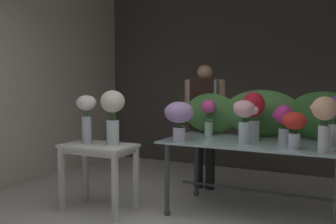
{
  "coord_description": "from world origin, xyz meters",
  "views": [
    {
      "loc": [
        1.55,
        -2.49,
        1.42
      ],
      "look_at": [
        -0.28,
        1.13,
        1.1
      ],
      "focal_mm": 41.92,
      "sensor_mm": 36.0,
      "label": 1
    }
  ],
  "objects_px": {
    "display_table_glass": "(255,152)",
    "vase_crimson_dahlias": "(253,111)",
    "side_table_white": "(99,154)",
    "vase_violet_anemones": "(334,118)",
    "vase_white_roses_tall": "(86,114)",
    "florist": "(205,113)",
    "vase_cream_lisianthus_tall": "(113,111)",
    "vase_peach_snapdragons": "(324,116)",
    "vase_scarlet_ranunculus": "(295,125)",
    "vase_magenta_peonies": "(284,120)",
    "vase_lilac_tulips": "(179,115)",
    "vase_fuchsia_roses": "(208,114)",
    "vase_blush_freesia": "(244,116)"
  },
  "relations": [
    {
      "from": "side_table_white",
      "to": "vase_cream_lisianthus_tall",
      "type": "bearing_deg",
      "value": 17.09
    },
    {
      "from": "florist",
      "to": "vase_crimson_dahlias",
      "type": "relative_size",
      "value": 3.22
    },
    {
      "from": "vase_violet_anemones",
      "to": "vase_scarlet_ranunculus",
      "type": "bearing_deg",
      "value": -137.73
    },
    {
      "from": "vase_scarlet_ranunculus",
      "to": "vase_magenta_peonies",
      "type": "xyz_separation_m",
      "value": [
        -0.16,
        0.35,
        0.01
      ]
    },
    {
      "from": "vase_crimson_dahlias",
      "to": "vase_white_roses_tall",
      "type": "relative_size",
      "value": 0.96
    },
    {
      "from": "vase_lilac_tulips",
      "to": "vase_violet_anemones",
      "type": "bearing_deg",
      "value": 11.69
    },
    {
      "from": "vase_white_roses_tall",
      "to": "vase_lilac_tulips",
      "type": "bearing_deg",
      "value": 15.18
    },
    {
      "from": "vase_violet_anemones",
      "to": "florist",
      "type": "bearing_deg",
      "value": 154.12
    },
    {
      "from": "display_table_glass",
      "to": "vase_scarlet_ranunculus",
      "type": "relative_size",
      "value": 5.32
    },
    {
      "from": "vase_fuchsia_roses",
      "to": "display_table_glass",
      "type": "bearing_deg",
      "value": -14.55
    },
    {
      "from": "vase_violet_anemones",
      "to": "vase_magenta_peonies",
      "type": "bearing_deg",
      "value": 171.2
    },
    {
      "from": "florist",
      "to": "vase_crimson_dahlias",
      "type": "height_order",
      "value": "florist"
    },
    {
      "from": "florist",
      "to": "vase_violet_anemones",
      "type": "distance_m",
      "value": 1.79
    },
    {
      "from": "side_table_white",
      "to": "vase_cream_lisianthus_tall",
      "type": "relative_size",
      "value": 1.33
    },
    {
      "from": "florist",
      "to": "vase_blush_freesia",
      "type": "xyz_separation_m",
      "value": [
        0.81,
        -0.99,
        0.07
      ]
    },
    {
      "from": "display_table_glass",
      "to": "vase_violet_anemones",
      "type": "bearing_deg",
      "value": -1.99
    },
    {
      "from": "display_table_glass",
      "to": "vase_blush_freesia",
      "type": "bearing_deg",
      "value": -102.14
    },
    {
      "from": "vase_violet_anemones",
      "to": "vase_fuchsia_roses",
      "type": "distance_m",
      "value": 1.34
    },
    {
      "from": "vase_scarlet_ranunculus",
      "to": "vase_cream_lisianthus_tall",
      "type": "distance_m",
      "value": 1.85
    },
    {
      "from": "vase_blush_freesia",
      "to": "vase_lilac_tulips",
      "type": "xyz_separation_m",
      "value": [
        -0.67,
        -0.1,
        -0.01
      ]
    },
    {
      "from": "display_table_glass",
      "to": "vase_crimson_dahlias",
      "type": "relative_size",
      "value": 3.62
    },
    {
      "from": "vase_violet_anemones",
      "to": "vase_fuchsia_roses",
      "type": "xyz_separation_m",
      "value": [
        -1.33,
        0.17,
        -0.02
      ]
    },
    {
      "from": "florist",
      "to": "vase_magenta_peonies",
      "type": "xyz_separation_m",
      "value": [
        1.14,
        -0.71,
        0.02
      ]
    },
    {
      "from": "vase_blush_freesia",
      "to": "vase_lilac_tulips",
      "type": "height_order",
      "value": "vase_blush_freesia"
    },
    {
      "from": "vase_scarlet_ranunculus",
      "to": "display_table_glass",
      "type": "bearing_deg",
      "value": 145.25
    },
    {
      "from": "vase_peach_snapdragons",
      "to": "vase_cream_lisianthus_tall",
      "type": "height_order",
      "value": "vase_cream_lisianthus_tall"
    },
    {
      "from": "vase_magenta_peonies",
      "to": "vase_white_roses_tall",
      "type": "bearing_deg",
      "value": -161.98
    },
    {
      "from": "vase_magenta_peonies",
      "to": "vase_white_roses_tall",
      "type": "height_order",
      "value": "vase_white_roses_tall"
    },
    {
      "from": "florist",
      "to": "vase_cream_lisianthus_tall",
      "type": "distance_m",
      "value": 1.41
    },
    {
      "from": "vase_blush_freesia",
      "to": "vase_scarlet_ranunculus",
      "type": "height_order",
      "value": "vase_blush_freesia"
    },
    {
      "from": "vase_cream_lisianthus_tall",
      "to": "display_table_glass",
      "type": "bearing_deg",
      "value": 21.59
    },
    {
      "from": "vase_lilac_tulips",
      "to": "vase_scarlet_ranunculus",
      "type": "bearing_deg",
      "value": 1.11
    },
    {
      "from": "vase_lilac_tulips",
      "to": "vase_peach_snapdragons",
      "type": "bearing_deg",
      "value": -1.51
    },
    {
      "from": "vase_magenta_peonies",
      "to": "vase_peach_snapdragons",
      "type": "distance_m",
      "value": 0.6
    },
    {
      "from": "vase_peach_snapdragons",
      "to": "vase_white_roses_tall",
      "type": "relative_size",
      "value": 0.93
    },
    {
      "from": "vase_white_roses_tall",
      "to": "florist",
      "type": "bearing_deg",
      "value": 58.0
    },
    {
      "from": "vase_cream_lisianthus_tall",
      "to": "vase_blush_freesia",
      "type": "bearing_deg",
      "value": 13.5
    },
    {
      "from": "vase_blush_freesia",
      "to": "vase_magenta_peonies",
      "type": "relative_size",
      "value": 1.14
    },
    {
      "from": "vase_fuchsia_roses",
      "to": "vase_scarlet_ranunculus",
      "type": "bearing_deg",
      "value": -24.19
    },
    {
      "from": "display_table_glass",
      "to": "vase_lilac_tulips",
      "type": "distance_m",
      "value": 0.87
    },
    {
      "from": "florist",
      "to": "vase_scarlet_ranunculus",
      "type": "xyz_separation_m",
      "value": [
        1.3,
        -1.06,
        0.01
      ]
    },
    {
      "from": "vase_scarlet_ranunculus",
      "to": "vase_crimson_dahlias",
      "type": "distance_m",
      "value": 0.59
    },
    {
      "from": "side_table_white",
      "to": "vase_violet_anemones",
      "type": "distance_m",
      "value": 2.41
    },
    {
      "from": "side_table_white",
      "to": "vase_crimson_dahlias",
      "type": "xyz_separation_m",
      "value": [
        1.52,
        0.63,
        0.48
      ]
    },
    {
      "from": "vase_violet_anemones",
      "to": "vase_magenta_peonies",
      "type": "height_order",
      "value": "vase_violet_anemones"
    },
    {
      "from": "vase_blush_freesia",
      "to": "vase_crimson_dahlias",
      "type": "xyz_separation_m",
      "value": [
        0.02,
        0.26,
        0.03
      ]
    },
    {
      "from": "vase_magenta_peonies",
      "to": "vase_fuchsia_roses",
      "type": "xyz_separation_m",
      "value": [
        -0.85,
        0.1,
        0.02
      ]
    },
    {
      "from": "side_table_white",
      "to": "vase_scarlet_ranunculus",
      "type": "xyz_separation_m",
      "value": [
        1.99,
        0.29,
        0.39
      ]
    },
    {
      "from": "vase_peach_snapdragons",
      "to": "vase_white_roses_tall",
      "type": "distance_m",
      "value": 2.42
    },
    {
      "from": "side_table_white",
      "to": "vase_lilac_tulips",
      "type": "height_order",
      "value": "vase_lilac_tulips"
    }
  ]
}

